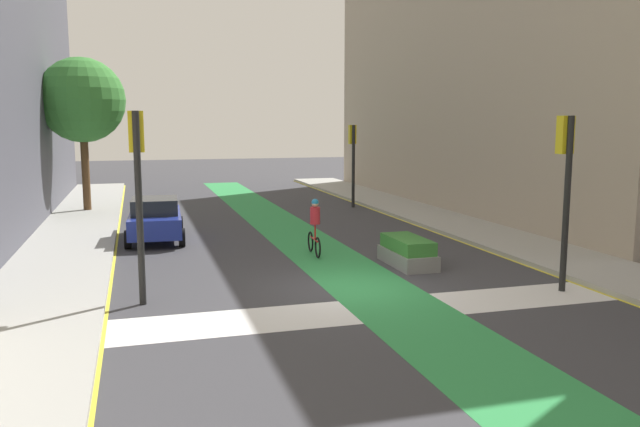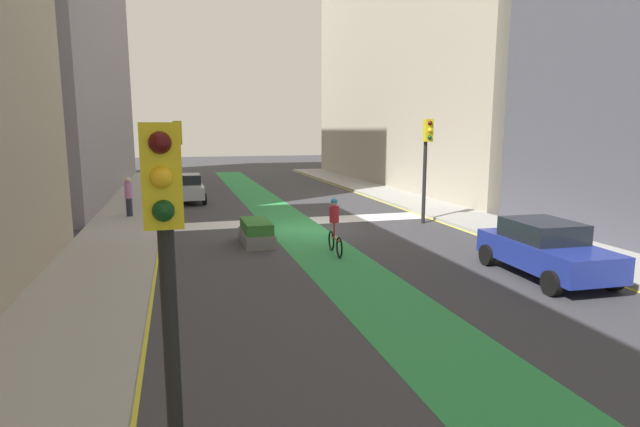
{
  "view_description": "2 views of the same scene",
  "coord_description": "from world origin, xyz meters",
  "px_view_note": "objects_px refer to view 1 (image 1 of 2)",
  "views": [
    {
      "loc": [
        -5.2,
        -15.17,
        4.27
      ],
      "look_at": [
        0.05,
        2.82,
        1.57
      ],
      "focal_mm": 35.51,
      "sensor_mm": 36.0,
      "label": 1
    },
    {
      "loc": [
        5.2,
        19.92,
        4.09
      ],
      "look_at": [
        0.86,
        4.48,
        1.42
      ],
      "focal_mm": 28.38,
      "sensor_mm": 36.0,
      "label": 2
    }
  ],
  "objects_px": {
    "traffic_signal_far_right": "(353,150)",
    "cyclist_in_lane": "(315,226)",
    "traffic_signal_near_right": "(566,169)",
    "median_planter": "(407,252)",
    "street_tree_near": "(82,101)",
    "traffic_signal_near_left": "(138,170)",
    "car_blue_left_far": "(155,219)"
  },
  "relations": [
    {
      "from": "cyclist_in_lane",
      "to": "traffic_signal_far_right",
      "type": "bearing_deg",
      "value": 64.99
    },
    {
      "from": "traffic_signal_far_right",
      "to": "median_planter",
      "type": "height_order",
      "value": "traffic_signal_far_right"
    },
    {
      "from": "median_planter",
      "to": "traffic_signal_far_right",
      "type": "bearing_deg",
      "value": 77.97
    },
    {
      "from": "traffic_signal_near_right",
      "to": "cyclist_in_lane",
      "type": "relative_size",
      "value": 2.39
    },
    {
      "from": "traffic_signal_near_right",
      "to": "traffic_signal_far_right",
      "type": "distance_m",
      "value": 16.75
    },
    {
      "from": "traffic_signal_far_right",
      "to": "cyclist_in_lane",
      "type": "bearing_deg",
      "value": -115.01
    },
    {
      "from": "traffic_signal_far_right",
      "to": "car_blue_left_far",
      "type": "distance_m",
      "value": 12.17
    },
    {
      "from": "traffic_signal_far_right",
      "to": "car_blue_left_far",
      "type": "xyz_separation_m",
      "value": [
        -9.93,
        -6.7,
        -2.11
      ]
    },
    {
      "from": "traffic_signal_near_right",
      "to": "median_planter",
      "type": "relative_size",
      "value": 1.9
    },
    {
      "from": "traffic_signal_near_right",
      "to": "median_planter",
      "type": "xyz_separation_m",
      "value": [
        -2.6,
        3.7,
        -2.7
      ]
    },
    {
      "from": "traffic_signal_near_left",
      "to": "street_tree_near",
      "type": "bearing_deg",
      "value": 97.99
    },
    {
      "from": "traffic_signal_far_right",
      "to": "car_blue_left_far",
      "type": "height_order",
      "value": "traffic_signal_far_right"
    },
    {
      "from": "traffic_signal_far_right",
      "to": "median_planter",
      "type": "distance_m",
      "value": 13.58
    },
    {
      "from": "street_tree_near",
      "to": "traffic_signal_near_left",
      "type": "bearing_deg",
      "value": -82.01
    },
    {
      "from": "traffic_signal_near_right",
      "to": "cyclist_in_lane",
      "type": "xyz_separation_m",
      "value": [
        -4.89,
        5.87,
        -2.14
      ]
    },
    {
      "from": "traffic_signal_far_right",
      "to": "cyclist_in_lane",
      "type": "height_order",
      "value": "traffic_signal_far_right"
    },
    {
      "from": "cyclist_in_lane",
      "to": "street_tree_near",
      "type": "bearing_deg",
      "value": 121.92
    },
    {
      "from": "traffic_signal_near_right",
      "to": "median_planter",
      "type": "bearing_deg",
      "value": 125.09
    },
    {
      "from": "traffic_signal_near_right",
      "to": "traffic_signal_near_left",
      "type": "distance_m",
      "value": 10.46
    },
    {
      "from": "traffic_signal_near_left",
      "to": "median_planter",
      "type": "distance_m",
      "value": 8.43
    },
    {
      "from": "traffic_signal_near_right",
      "to": "street_tree_near",
      "type": "relative_size",
      "value": 0.62
    },
    {
      "from": "traffic_signal_near_left",
      "to": "street_tree_near",
      "type": "relative_size",
      "value": 0.64
    },
    {
      "from": "traffic_signal_far_right",
      "to": "car_blue_left_far",
      "type": "relative_size",
      "value": 0.97
    },
    {
      "from": "car_blue_left_far",
      "to": "traffic_signal_near_left",
      "type": "bearing_deg",
      "value": -93.91
    },
    {
      "from": "cyclist_in_lane",
      "to": "traffic_signal_near_right",
      "type": "bearing_deg",
      "value": -50.24
    },
    {
      "from": "cyclist_in_lane",
      "to": "traffic_signal_near_left",
      "type": "bearing_deg",
      "value": -142.83
    },
    {
      "from": "median_planter",
      "to": "traffic_signal_near_right",
      "type": "bearing_deg",
      "value": -54.91
    },
    {
      "from": "traffic_signal_near_right",
      "to": "median_planter",
      "type": "distance_m",
      "value": 5.26
    },
    {
      "from": "street_tree_near",
      "to": "cyclist_in_lane",
      "type": "bearing_deg",
      "value": -58.08
    },
    {
      "from": "car_blue_left_far",
      "to": "median_planter",
      "type": "bearing_deg",
      "value": -41.58
    },
    {
      "from": "car_blue_left_far",
      "to": "traffic_signal_far_right",
      "type": "bearing_deg",
      "value": 34.01
    },
    {
      "from": "cyclist_in_lane",
      "to": "car_blue_left_far",
      "type": "bearing_deg",
      "value": 139.38
    }
  ]
}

